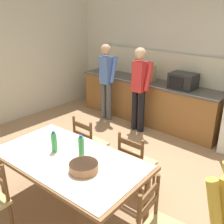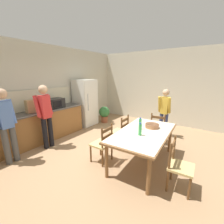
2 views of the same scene
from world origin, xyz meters
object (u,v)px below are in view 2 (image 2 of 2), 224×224
at_px(person_at_counter, 45,114).
at_px(dining_table, 144,135).
at_px(chair_head_end, 158,128).
at_px(person_by_table, 164,111).
at_px(person_at_sink, 6,123).
at_px(paper_bag, 31,106).
at_px(chair_side_far_right, 120,132).
at_px(microwave, 55,103).
at_px(potted_plant, 104,113).
at_px(serving_bowl, 152,126).
at_px(chair_side_near_left, 179,166).
at_px(refrigerator, 85,103).
at_px(chair_side_far_left, 103,144).
at_px(bottle_off_centre, 140,124).
at_px(bottle_near_centre, 140,129).

bearing_deg(person_at_counter, dining_table, -162.43).
relative_size(chair_head_end, person_by_table, 0.59).
relative_size(person_at_sink, person_by_table, 1.10).
relative_size(paper_bag, chair_side_far_right, 0.40).
distance_m(microwave, potted_plant, 2.13).
height_order(chair_side_far_right, person_by_table, person_by_table).
height_order(microwave, person_at_sink, person_at_sink).
height_order(serving_bowl, chair_side_near_left, chair_side_near_left).
distance_m(refrigerator, serving_bowl, 3.15).
height_order(paper_bag, serving_bowl, paper_bag).
distance_m(chair_head_end, person_at_sink, 3.84).
bearing_deg(chair_side_far_left, serving_bowl, 133.20).
bearing_deg(dining_table, microwave, 92.16).
bearing_deg(serving_bowl, refrigerator, 74.04).
height_order(serving_bowl, chair_head_end, chair_head_end).
relative_size(refrigerator, chair_side_far_left, 1.96).
bearing_deg(chair_side_far_right, chair_head_end, 136.54).
height_order(person_at_sink, potted_plant, person_at_sink).
relative_size(refrigerator, dining_table, 0.91).
bearing_deg(dining_table, person_by_table, 2.75).
bearing_deg(potted_plant, chair_side_far_right, -130.74).
bearing_deg(chair_side_far_right, chair_side_far_left, 1.38).
xyz_separation_m(refrigerator, chair_head_end, (0.04, -2.90, -0.45)).
relative_size(chair_side_far_left, person_by_table, 0.59).
bearing_deg(person_by_table, potted_plant, -90.11).
bearing_deg(chair_side_near_left, paper_bag, 94.47).
bearing_deg(refrigerator, potted_plant, -33.54).
xyz_separation_m(dining_table, chair_side_near_left, (-0.38, -0.83, -0.25)).
distance_m(microwave, chair_head_end, 3.28).
xyz_separation_m(chair_side_far_left, chair_side_far_right, (0.85, 0.05, 0.00)).
distance_m(serving_bowl, person_at_sink, 3.26).
distance_m(chair_side_far_left, person_at_sink, 2.16).
bearing_deg(bottle_off_centre, chair_side_far_left, 130.94).
xyz_separation_m(dining_table, person_by_table, (1.79, 0.09, 0.17)).
height_order(chair_head_end, person_at_counter, person_at_counter).
bearing_deg(potted_plant, microwave, 167.14).
xyz_separation_m(chair_side_far_right, person_by_table, (1.41, -0.75, 0.42)).
relative_size(chair_side_far_left, potted_plant, 1.36).
bearing_deg(chair_head_end, bottle_off_centre, 79.99).
xyz_separation_m(bottle_off_centre, person_at_counter, (-0.87, 2.33, 0.07)).
relative_size(microwave, potted_plant, 0.75).
distance_m(refrigerator, dining_table, 3.21).
xyz_separation_m(chair_side_near_left, person_by_table, (2.17, 0.92, 0.42)).
relative_size(bottle_near_centre, serving_bowl, 0.84).
bearing_deg(serving_bowl, bottle_off_centre, 142.27).
bearing_deg(chair_side_far_right, potted_plant, -132.66).
distance_m(microwave, serving_bowl, 3.09).
distance_m(dining_table, serving_bowl, 0.36).
height_order(microwave, dining_table, microwave).
bearing_deg(serving_bowl, chair_side_far_left, 133.98).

